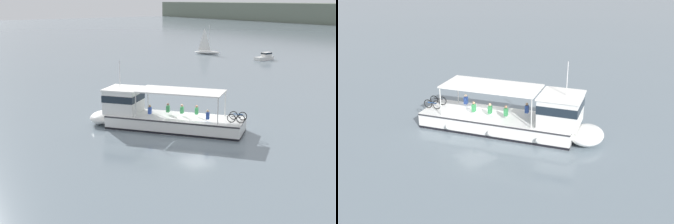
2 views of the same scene
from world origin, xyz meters
TOP-DOWN VIEW (x-y plane):
  - ground_plane at (0.00, 0.00)m, footprint 400.00×400.00m
  - ferry_main at (-2.66, -2.10)m, footprint 12.02×10.10m
  - sailboat_off_stern at (-39.37, 33.65)m, footprint 4.59×4.14m
  - motorboat_horizon_west at (-27.12, 36.21)m, footprint 1.47×3.66m

SIDE VIEW (x-z plane):
  - ground_plane at x=0.00m, z-range 0.00..0.00m
  - sailboat_off_stern at x=-39.37m, z-range -2.16..3.24m
  - motorboat_horizon_west at x=-27.12m, z-range -0.09..1.17m
  - ferry_main at x=-2.66m, z-range -1.64..3.68m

